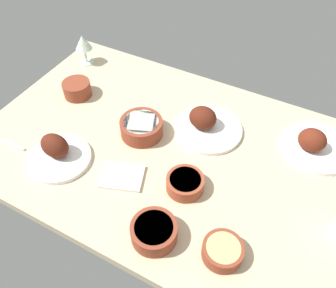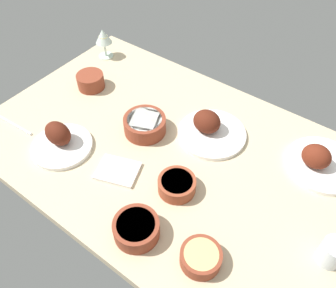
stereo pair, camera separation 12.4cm
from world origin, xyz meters
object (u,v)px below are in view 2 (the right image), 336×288
Objects in this scene: bowl_cream at (145,124)px; fork_loose at (15,125)px; bowl_sauce at (136,228)px; wine_glass at (103,38)px; plate_near_viewer at (320,161)px; water_tumbler at (332,252)px; bowl_potatoes at (91,80)px; folded_napkin at (118,171)px; plate_center_main at (210,128)px; plate_far_side at (60,140)px; bowl_soup at (177,185)px; bowl_pasta at (201,257)px.

fork_loose is (42.45, 28.11, -3.06)cm from bowl_cream.
bowl_sauce is 95.86cm from wine_glass.
water_tumbler is (-14.15, 31.20, 1.43)cm from plate_near_viewer.
bowl_potatoes reaches higher than folded_napkin.
folded_napkin is (15.73, 34.28, -2.28)cm from plate_center_main.
plate_far_side is at bearing 117.37° from wine_glass.
bowl_sauce is at bearing 170.68° from fork_loose.
bowl_sauce is (-44.94, 10.57, -0.01)cm from plate_far_side.
plate_center_main and plate_near_viewer have the same top height.
bowl_soup is 25.22cm from bowl_pasta.
bowl_soup is 0.70× the size of fork_loose.
bowl_pasta is at bearing 145.60° from bowl_cream.
bowl_sauce is 0.77× the size of fork_loose.
bowl_pasta is at bearing 74.60° from plate_near_viewer.
plate_center_main is 2.24× the size of bowl_potatoes.
folded_napkin is at bearing -175.05° from fork_loose.
water_tumbler reaches higher than bowl_soup.
wine_glass is (91.95, -58.78, 7.32)cm from bowl_pasta.
plate_near_viewer is at bearing -132.49° from bowl_soup.
bowl_cream reaches higher than bowl_sauce.
plate_center_main is 75.42cm from fork_loose.
wine_glass is (67.51, -14.72, 7.05)cm from plate_center_main.
bowl_sauce reaches higher than bowl_soup.
water_tumbler is 0.46× the size of fork_loose.
plate_far_side is 2.70× the size of water_tumbler.
bowl_cream is 1.94× the size of water_tumbler.
bowl_cream is 21.79cm from folded_napkin.
bowl_cream is 0.89× the size of fork_loose.
wine_glass reaches higher than folded_napkin.
folded_napkin is (69.00, 12.30, -3.52)cm from water_tumbler.
plate_near_viewer is at bearing -159.39° from bowl_cream.
plate_far_side is at bearing 30.49° from plate_near_viewer.
plate_near_viewer is at bearing 177.05° from wine_glass.
folded_napkin is 0.78× the size of fork_loose.
plate_far_side is 1.39× the size of bowl_cream.
bowl_pasta is 1.44× the size of water_tumbler.
bowl_sauce is 20.35cm from bowl_pasta.
bowl_cream reaches higher than folded_napkin.
plate_far_side is 1.92× the size of bowl_potatoes.
folded_napkin is at bearing 65.35° from plate_center_main.
fork_loose is at bearing -5.77° from bowl_sauce.
bowl_pasta is (-64.86, 6.45, -0.57)cm from plate_far_side.
bowl_potatoes is 110.65cm from water_tumbler.
plate_near_viewer is at bearing -105.40° from bowl_pasta.
wine_glass is (106.62, -5.50, 7.24)cm from plate_near_viewer.
plate_far_side reaches higher than fork_loose.
bowl_pasta is 87.54cm from fork_loose.
bowl_potatoes is at bearing -8.17° from water_tumbler.
wine_glass is at bearing -62.63° from plate_far_side.
bowl_soup is at bearing 149.69° from bowl_cream.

